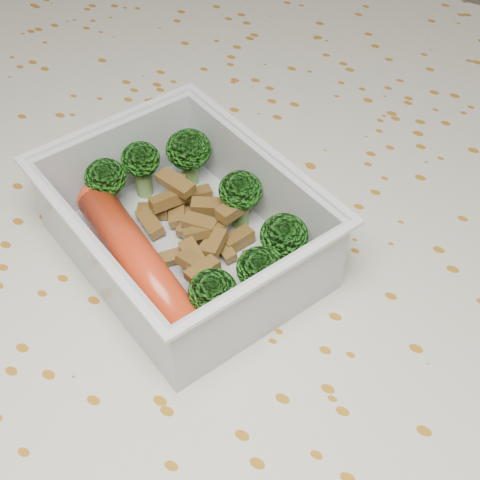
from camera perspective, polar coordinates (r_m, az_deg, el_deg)
The scene contains 6 objects.
dining_table at distance 0.57m, azimuth 0.02°, elevation -8.11°, with size 1.40×0.90×0.75m.
tablecloth at distance 0.53m, azimuth 0.02°, elevation -4.98°, with size 1.46×0.96×0.19m.
lunch_container at distance 0.49m, azimuth -4.74°, elevation 0.54°, with size 0.24×0.22×0.07m.
broccoli_florets at distance 0.49m, azimuth -3.04°, elevation 2.76°, with size 0.18×0.15×0.05m.
meat_pile at distance 0.50m, azimuth -3.89°, elevation 1.14°, with size 0.12×0.10×0.03m.
sausage at distance 0.47m, azimuth -8.64°, elevation -1.83°, with size 0.16×0.10×0.03m.
Camera 1 is at (0.16, -0.28, 1.13)m, focal length 50.00 mm.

